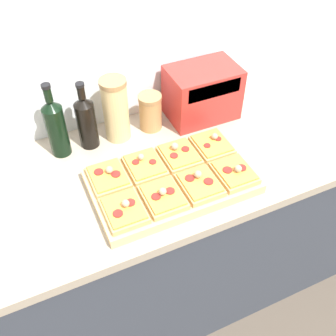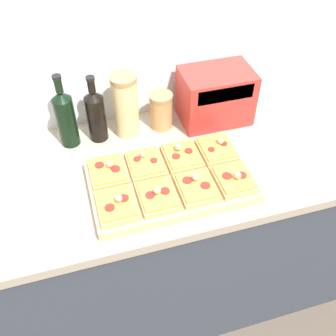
% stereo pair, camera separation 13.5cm
% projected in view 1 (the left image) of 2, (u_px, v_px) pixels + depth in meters
% --- Properties ---
extents(wall_back, '(6.00, 0.06, 2.50)m').
position_uv_depth(wall_back, '(121.00, 40.00, 1.45)').
color(wall_back, silver).
rests_on(wall_back, ground_plane).
extents(kitchen_counter, '(2.63, 0.67, 0.93)m').
position_uv_depth(kitchen_counter, '(162.00, 237.00, 1.78)').
color(kitchen_counter, '#333842').
rests_on(kitchen_counter, ground_plane).
extents(cutting_board, '(0.55, 0.33, 0.04)m').
position_uv_depth(cutting_board, '(172.00, 181.00, 1.36)').
color(cutting_board, tan).
rests_on(cutting_board, kitchen_counter).
extents(pizza_slice_back_left, '(0.12, 0.15, 0.05)m').
position_uv_depth(pizza_slice_back_left, '(108.00, 177.00, 1.33)').
color(pizza_slice_back_left, tan).
rests_on(pizza_slice_back_left, cutting_board).
extents(pizza_slice_back_midleft, '(0.12, 0.15, 0.05)m').
position_uv_depth(pizza_slice_back_midleft, '(145.00, 166.00, 1.37)').
color(pizza_slice_back_midleft, tan).
rests_on(pizza_slice_back_midleft, cutting_board).
extents(pizza_slice_back_midright, '(0.12, 0.15, 0.05)m').
position_uv_depth(pizza_slice_back_midright, '(179.00, 155.00, 1.41)').
color(pizza_slice_back_midright, tan).
rests_on(pizza_slice_back_midright, cutting_board).
extents(pizza_slice_back_right, '(0.12, 0.15, 0.05)m').
position_uv_depth(pizza_slice_back_right, '(212.00, 145.00, 1.45)').
color(pizza_slice_back_right, tan).
rests_on(pizza_slice_back_right, cutting_board).
extents(pizza_slice_front_left, '(0.12, 0.15, 0.05)m').
position_uv_depth(pizza_slice_front_left, '(124.00, 210.00, 1.23)').
color(pizza_slice_front_left, tan).
rests_on(pizza_slice_front_left, cutting_board).
extents(pizza_slice_front_midleft, '(0.12, 0.15, 0.05)m').
position_uv_depth(pizza_slice_front_midleft, '(163.00, 197.00, 1.27)').
color(pizza_slice_front_midleft, tan).
rests_on(pizza_slice_front_midleft, cutting_board).
extents(pizza_slice_front_midright, '(0.12, 0.15, 0.05)m').
position_uv_depth(pizza_slice_front_midright, '(200.00, 184.00, 1.31)').
color(pizza_slice_front_midright, tan).
rests_on(pizza_slice_front_midright, cutting_board).
extents(pizza_slice_front_right, '(0.12, 0.15, 0.05)m').
position_uv_depth(pizza_slice_front_right, '(234.00, 172.00, 1.34)').
color(pizza_slice_front_right, tan).
rests_on(pizza_slice_front_right, cutting_board).
extents(olive_oil_bottle, '(0.07, 0.07, 0.30)m').
position_uv_depth(olive_oil_bottle, '(56.00, 127.00, 1.41)').
color(olive_oil_bottle, black).
rests_on(olive_oil_bottle, kitchen_counter).
extents(wine_bottle, '(0.07, 0.07, 0.27)m').
position_uv_depth(wine_bottle, '(86.00, 121.00, 1.45)').
color(wine_bottle, black).
rests_on(wine_bottle, kitchen_counter).
extents(grain_jar_tall, '(0.10, 0.10, 0.26)m').
position_uv_depth(grain_jar_tall, '(116.00, 110.00, 1.47)').
color(grain_jar_tall, tan).
rests_on(grain_jar_tall, kitchen_counter).
extents(grain_jar_short, '(0.09, 0.09, 0.15)m').
position_uv_depth(grain_jar_short, '(150.00, 112.00, 1.55)').
color(grain_jar_short, '#AD7F4C').
rests_on(grain_jar_short, kitchen_counter).
extents(toaster_oven, '(0.30, 0.19, 0.22)m').
position_uv_depth(toaster_oven, '(202.00, 93.00, 1.59)').
color(toaster_oven, red).
rests_on(toaster_oven, kitchen_counter).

